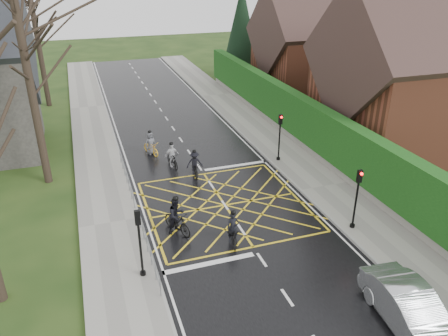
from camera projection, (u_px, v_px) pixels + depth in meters
ground at (225, 205)px, 23.36m from camera, size 120.00×120.00×0.00m
road at (225, 205)px, 23.36m from camera, size 9.00×80.00×0.01m
sidewalk_right at (324, 187)px, 25.07m from camera, size 3.00×80.00×0.15m
sidewalk_left at (110, 224)px, 21.59m from camera, size 3.00×80.00×0.15m
stone_wall at (302, 142)px, 30.59m from camera, size 0.50×38.00×0.70m
hedge at (304, 118)px, 29.84m from camera, size 0.90×38.00×2.80m
house_near at (415, 79)px, 29.03m from camera, size 11.80×9.80×11.30m
house_far at (311, 49)px, 41.16m from camera, size 9.80×8.80×10.30m
conifer at (242, 32)px, 46.57m from camera, size 4.60×4.60×10.00m
tree_near at (22, 45)px, 22.48m from camera, size 9.24×9.24×11.44m
tree_mid at (13, 15)px, 28.73m from camera, size 10.08×10.08×12.48m
tree_far at (35, 22)px, 36.39m from camera, size 8.40×8.40×10.40m
railing_south at (149, 246)px, 18.68m from camera, size 0.05×5.04×1.03m
railing_north at (126, 173)px, 25.09m from camera, size 0.05×6.04×1.03m
traffic_light_ne at (279, 138)px, 27.71m from camera, size 0.24×0.31×3.21m
traffic_light_se at (356, 200)px, 20.53m from camera, size 0.24×0.31×3.21m
traffic_light_sw at (140, 244)px, 17.32m from camera, size 0.24×0.31×3.21m
cyclist_rear at (234, 232)px, 20.06m from camera, size 1.00×1.83×1.69m
cyclist_back at (177, 219)px, 20.74m from camera, size 1.32×2.01×1.96m
cyclist_mid at (195, 166)px, 26.40m from camera, size 1.05×1.77×1.67m
cyclist_front at (172, 158)px, 27.46m from camera, size 0.95×1.73×1.68m
cyclist_lead at (151, 146)px, 29.31m from camera, size 1.20×1.84×1.69m
car at (411, 311)px, 15.26m from camera, size 2.06×4.75×1.52m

